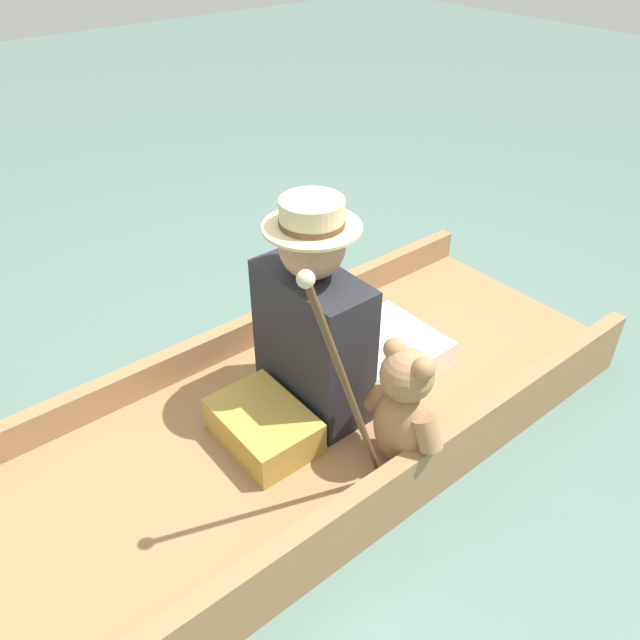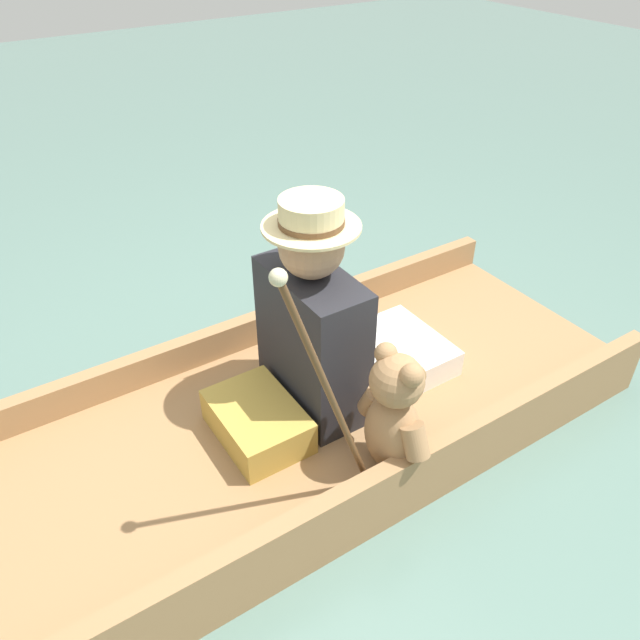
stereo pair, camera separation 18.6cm
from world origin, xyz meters
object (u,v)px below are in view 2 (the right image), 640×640
Objects in this scene: seated_person at (331,330)px; teddy_bear at (395,415)px; walking_cane at (324,381)px; wine_glass at (327,317)px.

teddy_bear is (0.40, -0.03, -0.08)m from seated_person.
walking_cane is (0.43, -0.32, 0.23)m from seated_person.
seated_person reaches higher than teddy_bear.
teddy_bear is 4.52× the size of wine_glass.
teddy_bear reaches higher than wine_glass.
walking_cane reaches higher than teddy_bear.
seated_person is at bearing 176.29° from teddy_bear.
teddy_bear is 0.42m from walking_cane.
walking_cane is at bearing -84.18° from teddy_bear.
seated_person is 0.58m from walking_cane.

